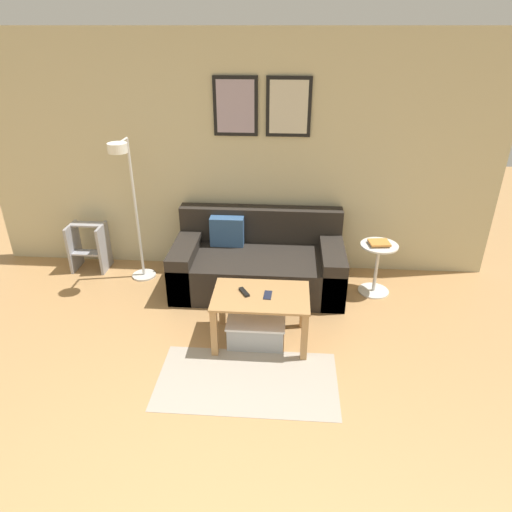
# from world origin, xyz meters

# --- Properties ---
(wall_back) EXTENTS (5.60, 0.09, 2.55)m
(wall_back) POSITION_xyz_m (0.00, 3.47, 1.28)
(wall_back) COLOR #C6BC93
(wall_back) RESTS_ON ground_plane
(area_rug) EXTENTS (1.44, 0.77, 0.01)m
(area_rug) POSITION_xyz_m (0.28, 1.45, 0.00)
(area_rug) COLOR #A39989
(area_rug) RESTS_ON ground_plane
(couch) EXTENTS (1.78, 0.94, 0.78)m
(couch) POSITION_xyz_m (0.27, 2.98, 0.27)
(couch) COLOR #28231E
(couch) RESTS_ON ground_plane
(coffee_table) EXTENTS (0.84, 0.54, 0.47)m
(coffee_table) POSITION_xyz_m (0.36, 1.99, 0.37)
(coffee_table) COLOR #AD7F4C
(coffee_table) RESTS_ON ground_plane
(storage_bin) EXTENTS (0.51, 0.45, 0.24)m
(storage_bin) POSITION_xyz_m (0.32, 2.02, 0.12)
(storage_bin) COLOR #9EA3A8
(storage_bin) RESTS_ON ground_plane
(floor_lamp) EXTENTS (0.26, 0.50, 1.57)m
(floor_lamp) POSITION_xyz_m (-1.04, 2.92, 1.01)
(floor_lamp) COLOR silver
(floor_lamp) RESTS_ON ground_plane
(side_table) EXTENTS (0.38, 0.38, 0.56)m
(side_table) POSITION_xyz_m (1.51, 2.92, 0.33)
(side_table) COLOR silver
(side_table) RESTS_ON ground_plane
(book_stack) EXTENTS (0.22, 0.19, 0.04)m
(book_stack) POSITION_xyz_m (1.50, 2.92, 0.58)
(book_stack) COLOR #4C4C51
(book_stack) RESTS_ON side_table
(remote_control) EXTENTS (0.11, 0.15, 0.02)m
(remote_control) POSITION_xyz_m (0.21, 2.01, 0.48)
(remote_control) COLOR black
(remote_control) RESTS_ON coffee_table
(cell_phone) EXTENTS (0.07, 0.14, 0.01)m
(cell_phone) POSITION_xyz_m (0.42, 1.99, 0.48)
(cell_phone) COLOR #1E2338
(cell_phone) RESTS_ON coffee_table
(step_stool) EXTENTS (0.39, 0.31, 0.55)m
(step_stool) POSITION_xyz_m (-1.70, 3.21, 0.29)
(step_stool) COLOR #99999E
(step_stool) RESTS_ON ground_plane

